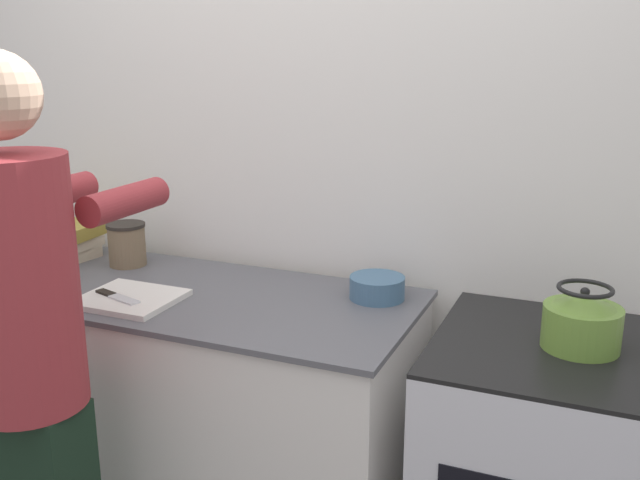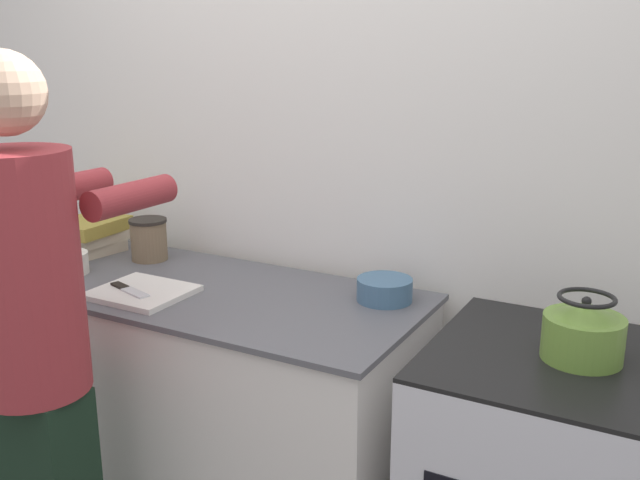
{
  "view_description": "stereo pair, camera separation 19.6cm",
  "coord_description": "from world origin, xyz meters",
  "views": [
    {
      "loc": [
        0.92,
        -1.53,
        1.68
      ],
      "look_at": [
        0.18,
        0.22,
        1.17
      ],
      "focal_mm": 40.0,
      "sensor_mm": 36.0,
      "label": 1
    },
    {
      "loc": [
        1.1,
        -1.44,
        1.68
      ],
      "look_at": [
        0.18,
        0.22,
        1.17
      ],
      "focal_mm": 40.0,
      "sensor_mm": 36.0,
      "label": 2
    }
  ],
  "objects": [
    {
      "name": "wall_back",
      "position": [
        0.0,
        0.71,
        1.3
      ],
      "size": [
        8.0,
        0.05,
        2.6
      ],
      "color": "white",
      "rests_on": "ground_plane"
    },
    {
      "name": "book_stack",
      "position": [
        -0.94,
        0.45,
        0.99
      ],
      "size": [
        0.21,
        0.27,
        0.13
      ],
      "color": "beige",
      "rests_on": "counter"
    },
    {
      "name": "kettle",
      "position": [
        0.88,
        0.33,
        0.99
      ],
      "size": [
        0.2,
        0.2,
        0.17
      ],
      "color": "olive",
      "rests_on": "oven"
    },
    {
      "name": "person",
      "position": [
        -0.43,
        -0.25,
        0.92
      ],
      "size": [
        0.34,
        0.58,
        1.68
      ],
      "color": "black",
      "rests_on": "ground_plane"
    },
    {
      "name": "counter",
      "position": [
        -0.34,
        0.32,
        0.46
      ],
      "size": [
        1.53,
        0.66,
        0.92
      ],
      "color": "silver",
      "rests_on": "ground_plane"
    },
    {
      "name": "cutting_board",
      "position": [
        -0.43,
        0.17,
        0.93
      ],
      "size": [
        0.29,
        0.26,
        0.02
      ],
      "color": "silver",
      "rests_on": "counter"
    },
    {
      "name": "canister_jar",
      "position": [
        -0.68,
        0.48,
        0.99
      ],
      "size": [
        0.14,
        0.14,
        0.15
      ],
      "color": "#756047",
      "rests_on": "counter"
    },
    {
      "name": "bowl_mixing",
      "position": [
        -0.82,
        0.21,
        0.95
      ],
      "size": [
        0.15,
        0.15,
        0.07
      ],
      "color": "silver",
      "rests_on": "counter"
    },
    {
      "name": "knife",
      "position": [
        -0.47,
        0.14,
        0.94
      ],
      "size": [
        0.19,
        0.08,
        0.01
      ],
      "rotation": [
        0.0,
        0.0,
        -0.29
      ],
      "color": "silver",
      "rests_on": "cutting_board"
    },
    {
      "name": "bowl_prep",
      "position": [
        0.26,
        0.49,
        0.95
      ],
      "size": [
        0.17,
        0.17,
        0.07
      ],
      "color": "#426684",
      "rests_on": "counter"
    }
  ]
}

